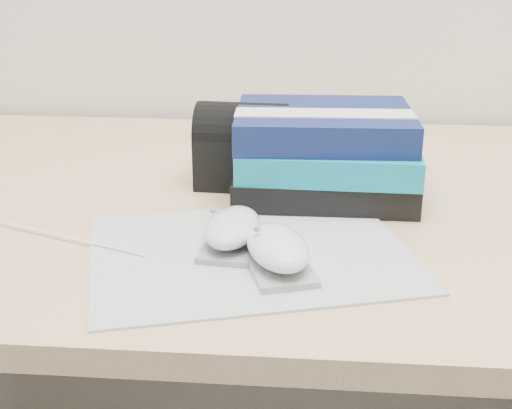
# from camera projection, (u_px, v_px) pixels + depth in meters

# --- Properties ---
(desk) EXTENTS (1.60, 0.80, 0.73)m
(desk) POSITION_uv_depth(u_px,v_px,m) (324.00, 322.00, 1.12)
(desk) COLOR tan
(desk) RESTS_ON ground
(mousepad) EXTENTS (0.41, 0.36, 0.00)m
(mousepad) POSITION_uv_depth(u_px,v_px,m) (250.00, 253.00, 0.80)
(mousepad) COLOR #9999A1
(mousepad) RESTS_ON desk
(mouse_rear) EXTENTS (0.07, 0.12, 0.05)m
(mouse_rear) POSITION_uv_depth(u_px,v_px,m) (232.00, 230.00, 0.81)
(mouse_rear) COLOR gray
(mouse_rear) RESTS_ON mousepad
(mouse_front) EXTENTS (0.09, 0.13, 0.05)m
(mouse_front) POSITION_uv_depth(u_px,v_px,m) (278.00, 250.00, 0.75)
(mouse_front) COLOR #98999B
(mouse_front) RESTS_ON mousepad
(usb_cable) EXTENTS (0.23, 0.09, 0.00)m
(usb_cable) POSITION_uv_depth(u_px,v_px,m) (60.00, 236.00, 0.84)
(usb_cable) COLOR white
(usb_cable) RESTS_ON mousepad
(book_stack) EXTENTS (0.25, 0.20, 0.12)m
(book_stack) POSITION_uv_depth(u_px,v_px,m) (326.00, 153.00, 0.96)
(book_stack) COLOR black
(book_stack) RESTS_ON desk
(pouch) EXTENTS (0.13, 0.09, 0.12)m
(pouch) POSITION_uv_depth(u_px,v_px,m) (243.00, 145.00, 1.00)
(pouch) COLOR black
(pouch) RESTS_ON desk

